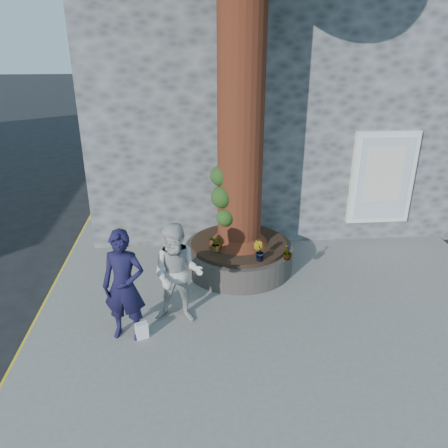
{
  "coord_description": "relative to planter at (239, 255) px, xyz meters",
  "views": [
    {
      "loc": [
        -0.21,
        -6.32,
        4.73
      ],
      "look_at": [
        0.46,
        1.77,
        1.25
      ],
      "focal_mm": 35.0,
      "sensor_mm": 36.0,
      "label": 1
    }
  ],
  "objects": [
    {
      "name": "shopping_bag",
      "position": [
        -1.88,
        -2.28,
        -0.15
      ],
      "size": [
        0.23,
        0.18,
        0.28
      ],
      "primitive_type": "cube",
      "rotation": [
        0.0,
        0.0,
        0.36
      ],
      "color": "white",
      "rests_on": "pavement"
    },
    {
      "name": "woman",
      "position": [
        -1.26,
        -1.82,
        0.62
      ],
      "size": [
        0.99,
        0.83,
        1.82
      ],
      "primitive_type": "imported",
      "rotation": [
        0.0,
        0.0,
        -0.17
      ],
      "color": "beige",
      "rests_on": "pavement"
    },
    {
      "name": "planter",
      "position": [
        0.0,
        0.0,
        0.0
      ],
      "size": [
        2.3,
        2.3,
        0.6
      ],
      "color": "black",
      "rests_on": "pavement"
    },
    {
      "name": "pavement",
      "position": [
        0.7,
        -1.0,
        -0.35
      ],
      "size": [
        9.0,
        8.0,
        0.12
      ],
      "primitive_type": "cube",
      "color": "slate",
      "rests_on": "ground"
    },
    {
      "name": "plant_d",
      "position": [
        -0.5,
        -0.39,
        0.48
      ],
      "size": [
        0.4,
        0.4,
        0.34
      ],
      "primitive_type": "imported",
      "rotation": [
        0.0,
        0.0,
        5.31
      ],
      "color": "gray",
      "rests_on": "planter"
    },
    {
      "name": "yellow_line",
      "position": [
        -3.85,
        -1.0,
        -0.41
      ],
      "size": [
        0.1,
        30.0,
        0.01
      ],
      "primitive_type": "cube",
      "color": "yellow",
      "rests_on": "ground"
    },
    {
      "name": "plant_a",
      "position": [
        0.4,
        0.85,
        0.5
      ],
      "size": [
        0.24,
        0.23,
        0.38
      ],
      "primitive_type": "imported",
      "rotation": [
        0.0,
        0.0,
        0.64
      ],
      "color": "gray",
      "rests_on": "planter"
    },
    {
      "name": "stone_shop",
      "position": [
        1.7,
        5.2,
        2.75
      ],
      "size": [
        10.3,
        8.3,
        6.3
      ],
      "color": "#45484A",
      "rests_on": "ground"
    },
    {
      "name": "plant_c",
      "position": [
        0.85,
        -0.85,
        0.47
      ],
      "size": [
        0.23,
        0.23,
        0.32
      ],
      "primitive_type": "imported",
      "rotation": [
        0.0,
        0.0,
        3.5
      ],
      "color": "gray",
      "rests_on": "planter"
    },
    {
      "name": "man",
      "position": [
        -2.11,
        -2.2,
        0.66
      ],
      "size": [
        0.77,
        0.59,
        1.91
      ],
      "primitive_type": "imported",
      "rotation": [
        0.0,
        0.0,
        -0.2
      ],
      "color": "black",
      "rests_on": "pavement"
    },
    {
      "name": "plant_b",
      "position": [
        0.29,
        -0.85,
        0.5
      ],
      "size": [
        0.3,
        0.3,
        0.39
      ],
      "primitive_type": "imported",
      "rotation": [
        0.0,
        0.0,
        2.52
      ],
      "color": "gray",
      "rests_on": "planter"
    },
    {
      "name": "ground",
      "position": [
        -0.8,
        -2.0,
        -0.41
      ],
      "size": [
        120.0,
        120.0,
        0.0
      ],
      "primitive_type": "plane",
      "color": "black",
      "rests_on": "ground"
    }
  ]
}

